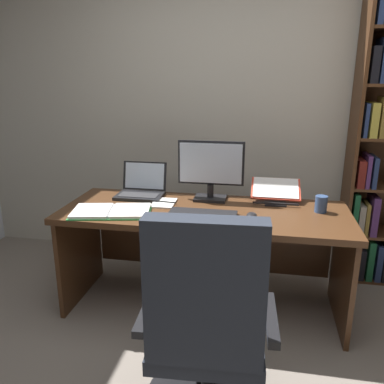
% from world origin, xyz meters
% --- Properties ---
extents(wall_back, '(5.39, 0.12, 2.75)m').
position_xyz_m(wall_back, '(0.00, 1.89, 1.37)').
color(wall_back, beige).
rests_on(wall_back, ground).
extents(desk, '(1.86, 0.70, 0.71)m').
position_xyz_m(desk, '(-0.25, 1.06, 0.52)').
color(desk, '#4C2D19').
rests_on(desk, ground).
extents(office_chair, '(0.63, 0.60, 1.04)m').
position_xyz_m(office_chair, '(-0.09, 0.04, 0.44)').
color(office_chair, black).
rests_on(office_chair, ground).
extents(monitor, '(0.46, 0.16, 0.41)m').
position_xyz_m(monitor, '(-0.24, 1.21, 0.92)').
color(monitor, black).
rests_on(monitor, desk).
extents(laptop, '(0.33, 0.28, 0.23)m').
position_xyz_m(laptop, '(-0.75, 1.21, 0.76)').
color(laptop, black).
rests_on(laptop, desk).
extents(keyboard, '(0.42, 0.15, 0.02)m').
position_xyz_m(keyboard, '(-0.24, 0.86, 0.72)').
color(keyboard, black).
rests_on(keyboard, desk).
extents(computer_mouse, '(0.06, 0.10, 0.04)m').
position_xyz_m(computer_mouse, '(0.06, 0.86, 0.73)').
color(computer_mouse, black).
rests_on(computer_mouse, desk).
extents(reading_stand_with_book, '(0.34, 0.27, 0.14)m').
position_xyz_m(reading_stand_with_book, '(0.21, 1.27, 0.78)').
color(reading_stand_with_book, black).
rests_on(reading_stand_with_book, desk).
extents(open_binder, '(0.54, 0.37, 0.02)m').
position_xyz_m(open_binder, '(-0.82, 0.81, 0.72)').
color(open_binder, green).
rests_on(open_binder, desk).
extents(notepad, '(0.16, 0.21, 0.01)m').
position_xyz_m(notepad, '(-0.54, 1.05, 0.72)').
color(notepad, white).
rests_on(notepad, desk).
extents(pen, '(0.14, 0.02, 0.01)m').
position_xyz_m(pen, '(-0.52, 1.05, 0.72)').
color(pen, black).
rests_on(pen, notepad).
extents(coffee_mug, '(0.08, 0.08, 0.11)m').
position_xyz_m(coffee_mug, '(0.49, 1.07, 0.76)').
color(coffee_mug, '#334C7A').
rests_on(coffee_mug, desk).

